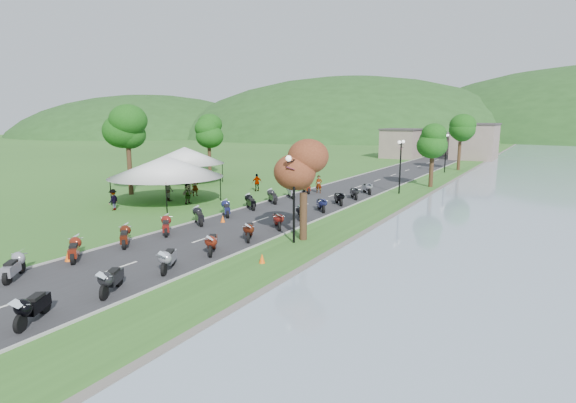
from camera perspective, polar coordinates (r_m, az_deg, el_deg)
The scene contains 13 objects.
road at distance 47.43m, azimuth 8.84°, elevation 1.83°, with size 7.00×120.00×0.02m, color #2D2D2F.
hills_backdrop at distance 204.42m, azimuth 26.07°, elevation 7.42°, with size 360.00×120.00×76.00m, color #285621, non-canonical shape.
far_building at distance 90.77m, azimuth 18.50°, elevation 7.06°, with size 18.00×16.00×5.00m, color gray.
moto_row_left at distance 27.65m, azimuth -17.57°, elevation -3.57°, with size 2.60×41.85×1.10m, color #331411, non-canonical shape.
moto_row_right at distance 26.57m, azimuth -5.05°, elevation -3.67°, with size 2.60×40.78×1.10m, color #331411, non-canonical shape.
vendor_tent_main at distance 39.19m, azimuth -15.15°, elevation 2.73°, with size 6.35×6.35×4.00m, color silver, non-canonical shape.
vendor_tent_side at distance 50.80m, azimuth -12.92°, elevation 4.52°, with size 5.74×5.74×4.00m, color silver, non-canonical shape.
tree_park_left at distance 44.38m, azimuth -19.65°, elevation 7.19°, with size 3.57×3.57×9.92m, color #1B5D14, non-canonical shape.
tree_lakeside at distance 25.89m, azimuth 1.98°, elevation 1.91°, with size 2.28×2.28×6.34m, color #1B5D14, non-canonical shape.
pedestrian_a at distance 42.37m, azimuth -11.67°, elevation 0.70°, with size 0.66×0.48×1.80m, color slate.
pedestrian_b at distance 40.39m, azimuth -14.83°, elevation 0.10°, with size 0.88×0.48×1.81m, color slate.
pedestrian_c at distance 37.58m, azimuth -21.24°, elevation -1.03°, with size 1.07×0.44×1.65m, color slate.
traffic_cone_near at distance 25.07m, azimuth -26.14°, elevation -6.22°, with size 0.36×0.36×0.57m, color #F2590C.
Camera 1 is at (17.43, -3.55, 7.01)m, focal length 28.00 mm.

